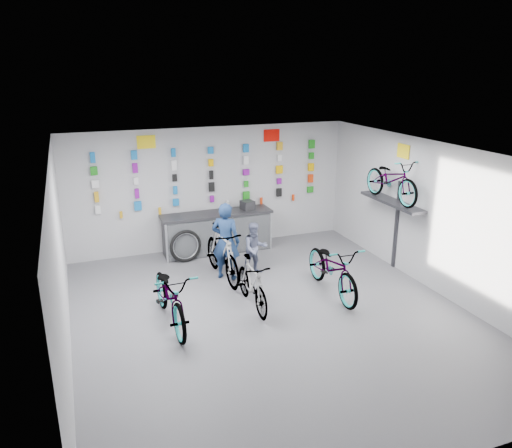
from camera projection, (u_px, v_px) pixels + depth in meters
name	position (u px, v px, depth m)	size (l,w,h in m)	color
floor	(273.00, 316.00, 9.17)	(8.00, 8.00, 0.00)	#535258
ceiling	(275.00, 154.00, 8.25)	(8.00, 8.00, 0.00)	white
wall_back	(211.00, 188.00, 12.27)	(7.00, 7.00, 0.00)	silver
wall_front	(423.00, 361.00, 5.15)	(7.00, 7.00, 0.00)	silver
wall_left	(60.00, 267.00, 7.53)	(8.00, 8.00, 0.00)	silver
wall_right	(436.00, 218.00, 9.90)	(8.00, 8.00, 0.00)	silver
counter	(217.00, 233.00, 12.17)	(2.70, 0.66, 1.00)	black
merch_wall	(214.00, 177.00, 12.14)	(5.56, 0.08, 1.57)	silver
wall_bracket	(393.00, 205.00, 10.92)	(0.39, 1.90, 2.00)	#333338
sign_left	(146.00, 142.00, 11.37)	(0.42, 0.02, 0.30)	yellow
sign_right	(272.00, 135.00, 12.42)	(0.42, 0.02, 0.30)	red
sign_side	(403.00, 151.00, 10.60)	(0.02, 0.40, 0.30)	yellow
bike_left	(170.00, 296.00, 8.74)	(0.72, 2.07, 1.09)	gray
bike_center	(252.00, 284.00, 9.36)	(0.46, 1.62, 0.97)	gray
bike_right	(333.00, 268.00, 9.93)	(0.73, 2.09, 1.10)	gray
bike_service	(222.00, 253.00, 10.60)	(0.55, 1.94, 1.16)	gray
bike_wall	(392.00, 179.00, 10.71)	(0.63, 1.80, 0.95)	gray
clerk	(226.00, 241.00, 10.55)	(0.61, 0.40, 1.69)	navy
customer	(255.00, 248.00, 10.88)	(0.57, 0.44, 1.16)	slate
spare_wheel	(186.00, 246.00, 11.58)	(0.78, 0.23, 0.77)	black
register	(247.00, 205.00, 12.26)	(0.28, 0.30, 0.22)	black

